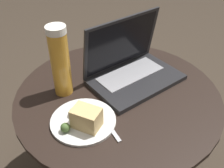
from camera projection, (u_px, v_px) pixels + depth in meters
name	position (u px, v px, depth m)	size (l,w,h in m)	color
table	(118.00, 114.00, 1.03)	(0.75, 0.75, 0.53)	#9E9EA3
laptop	(131.00, 67.00, 1.01)	(0.39, 0.32, 0.24)	#232326
beer_glass	(60.00, 61.00, 0.89)	(0.07, 0.07, 0.26)	gold
snack_plate	(84.00, 119.00, 0.82)	(0.21, 0.21, 0.07)	silver
fork	(104.00, 119.00, 0.85)	(0.10, 0.17, 0.00)	silver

